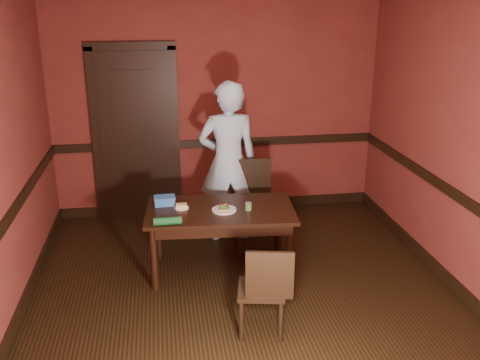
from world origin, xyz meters
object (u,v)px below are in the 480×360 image
object	(u,v)px
dining_table	(221,240)
sauce_jar	(248,206)
sandwich_plate	(224,209)
chair_far	(255,206)
cheese_saucer	(181,207)
chair_near	(261,288)
food_tub	(165,201)
person	(228,162)

from	to	relation	value
dining_table	sauce_jar	size ratio (longest dim) A/B	18.58
sandwich_plate	chair_far	bearing A→B (deg)	54.04
dining_table	sandwich_plate	world-z (taller)	sandwich_plate
cheese_saucer	sandwich_plate	bearing A→B (deg)	-16.71
sandwich_plate	chair_near	bearing A→B (deg)	-80.22
chair_far	food_tub	xyz separation A→B (m)	(-0.98, -0.32, 0.24)
chair_near	food_tub	world-z (taller)	chair_near
dining_table	chair_far	distance (m)	0.68
chair_far	person	world-z (taller)	person
person	chair_near	bearing A→B (deg)	89.51
sandwich_plate	food_tub	bearing A→B (deg)	156.93
sandwich_plate	sauce_jar	xyz separation A→B (m)	(0.24, -0.02, 0.02)
sandwich_plate	person	bearing A→B (deg)	79.85
sandwich_plate	food_tub	world-z (taller)	food_tub
person	food_tub	bearing A→B (deg)	38.91
chair_near	sandwich_plate	bearing A→B (deg)	-69.21
chair_near	cheese_saucer	xyz separation A→B (m)	(-0.58, 1.14, 0.29)
sandwich_plate	dining_table	bearing A→B (deg)	117.95
food_tub	chair_near	bearing A→B (deg)	-62.08
dining_table	sauce_jar	bearing A→B (deg)	-12.63
chair_near	sandwich_plate	distance (m)	1.07
chair_far	chair_near	size ratio (longest dim) A/B	1.19
dining_table	cheese_saucer	bearing A→B (deg)	174.42
chair_near	sauce_jar	bearing A→B (deg)	-82.40
sauce_jar	cheese_saucer	distance (m)	0.66
sauce_jar	cheese_saucer	world-z (taller)	sauce_jar
chair_far	cheese_saucer	world-z (taller)	chair_far
chair_far	sauce_jar	xyz separation A→B (m)	(-0.17, -0.59, 0.24)
person	cheese_saucer	distance (m)	0.94
chair_near	sauce_jar	distance (m)	1.05
chair_near	food_tub	distance (m)	1.50
chair_near	sauce_jar	size ratio (longest dim) A/B	10.38
person	sandwich_plate	size ratio (longest dim) A/B	7.59
sauce_jar	dining_table	bearing A→B (deg)	163.26
food_tub	cheese_saucer	bearing A→B (deg)	-39.26
food_tub	sandwich_plate	bearing A→B (deg)	-25.65
dining_table	food_tub	distance (m)	0.68
chair_far	sauce_jar	bearing A→B (deg)	-103.79
cheese_saucer	food_tub	xyz separation A→B (m)	(-0.16, 0.12, 0.03)
chair_far	cheese_saucer	xyz separation A→B (m)	(-0.82, -0.44, 0.22)
person	sandwich_plate	bearing A→B (deg)	78.62
chair_far	sauce_jar	distance (m)	0.66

